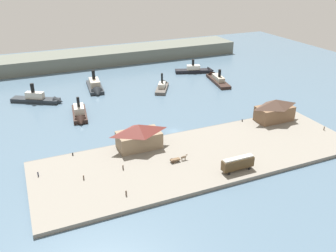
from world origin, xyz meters
TOP-DOWN VIEW (x-y plane):
  - ground_plane at (0.00, 0.00)m, footprint 320.00×320.00m
  - quay_promenade at (0.00, -22.00)m, footprint 110.00×36.00m
  - seawall_edge at (0.00, -3.60)m, footprint 110.00×0.80m
  - ferry_shed_east_terminal at (-17.39, -8.78)m, footprint 14.98×8.82m
  - ferry_shed_central_terminal at (40.09, -8.97)m, footprint 15.07×8.08m
  - street_tram at (5.48, -35.03)m, footprint 10.52×2.66m
  - horse_cart at (-8.93, -22.78)m, footprint 6.05×1.35m
  - pedestrian_walking_east at (-26.79, -20.39)m, footprint 0.41×0.41m
  - pedestrian_near_east_shed at (-29.94, -33.74)m, footprint 0.43×0.43m
  - pedestrian_by_tram at (51.99, -24.06)m, footprint 0.41×0.41m
  - pedestrian_walking_west at (-39.15, -21.11)m, footprint 0.38×0.38m
  - pedestrian_at_waters_edge at (-51.39, -13.88)m, footprint 0.40×0.40m
  - mooring_post_center_east at (-39.64, -5.26)m, footprint 0.44×0.44m
  - mooring_post_center_west at (27.85, -4.85)m, footprint 0.44×0.44m
  - ferry_approaching_west at (-31.10, 27.64)m, footprint 7.94×20.57m
  - ferry_mid_harbor at (46.97, 48.31)m, footprint 9.87×26.58m
  - ferry_moored_west at (44.98, 66.49)m, footprint 23.28×11.74m
  - ferry_approaching_east at (-44.47, 52.78)m, footprint 23.51×16.66m
  - ferry_outer_harbor at (-17.20, 59.03)m, footprint 8.93×23.11m
  - ferry_moored_east at (15.11, 48.15)m, footprint 13.09×18.02m
  - far_headland at (0.00, 110.00)m, footprint 180.00×24.00m

SIDE VIEW (x-z plane):
  - ground_plane at x=0.00m, z-range 0.00..0.00m
  - seawall_edge at x=0.00m, z-range 0.00..1.00m
  - quay_promenade at x=0.00m, z-range 0.00..1.20m
  - ferry_moored_east at x=15.11m, z-range -3.86..6.26m
  - ferry_mid_harbor at x=46.97m, z-range -3.42..5.97m
  - ferry_moored_west at x=44.98m, z-range -3.17..6.02m
  - ferry_approaching_west at x=-31.10m, z-range -3.70..6.67m
  - ferry_approaching_east at x=-44.47m, z-range -3.57..6.77m
  - mooring_post_center_east at x=-39.64m, z-range 1.20..2.10m
  - mooring_post_center_west at x=27.85m, z-range 1.20..2.10m
  - ferry_outer_harbor at x=-17.20m, z-range -4.15..7.46m
  - pedestrian_walking_west at x=-39.15m, z-range 1.13..2.67m
  - pedestrian_at_waters_edge at x=-51.39m, z-range 1.13..2.76m
  - pedestrian_walking_east at x=-26.79m, z-range 1.13..2.77m
  - pedestrian_by_tram at x=51.99m, z-range 1.13..2.79m
  - pedestrian_near_east_shed at x=-29.94m, z-range 1.12..2.88m
  - horse_cart at x=-8.93m, z-range 1.19..3.06m
  - street_tram at x=5.48m, z-range 1.56..6.12m
  - far_headland at x=0.00m, z-range 0.00..8.00m
  - ferry_shed_east_terminal at x=-17.39m, z-range 1.27..9.97m
  - ferry_shed_central_terminal at x=40.09m, z-range 1.27..10.28m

